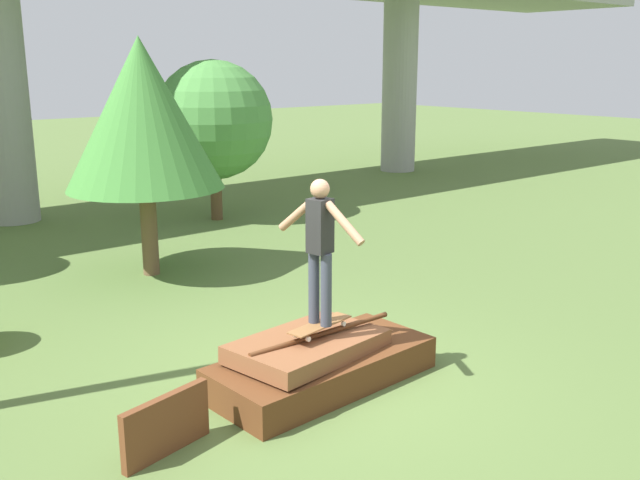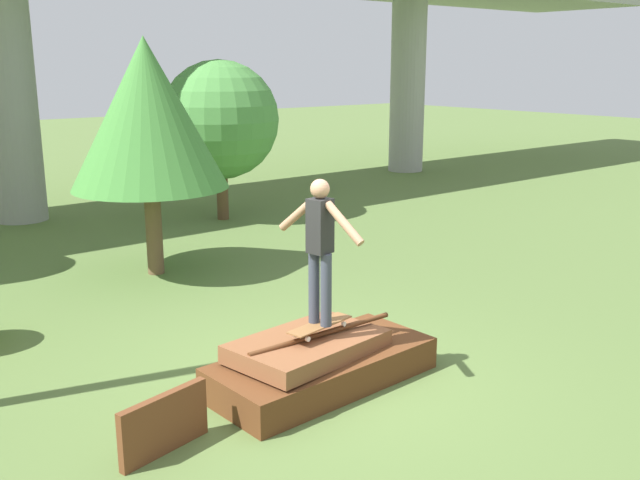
{
  "view_description": "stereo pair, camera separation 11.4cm",
  "coord_description": "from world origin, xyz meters",
  "px_view_note": "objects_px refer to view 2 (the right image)",
  "views": [
    {
      "loc": [
        -4.62,
        -5.54,
        3.42
      ],
      "look_at": [
        -0.03,
        0.01,
        1.63
      ],
      "focal_mm": 40.0,
      "sensor_mm": 36.0,
      "label": 1
    },
    {
      "loc": [
        -4.53,
        -5.61,
        3.42
      ],
      "look_at": [
        -0.03,
        0.01,
        1.63
      ],
      "focal_mm": 40.0,
      "sensor_mm": 36.0,
      "label": 2
    }
  ],
  "objects_px": {
    "skateboard": "(320,325)",
    "tree_behind_left": "(220,120)",
    "tree_mid_back": "(147,114)",
    "skater": "(320,242)"
  },
  "relations": [
    {
      "from": "skateboard",
      "to": "tree_behind_left",
      "type": "bearing_deg",
      "value": 65.76
    },
    {
      "from": "tree_behind_left",
      "to": "tree_mid_back",
      "type": "height_order",
      "value": "tree_mid_back"
    },
    {
      "from": "skater",
      "to": "tree_mid_back",
      "type": "height_order",
      "value": "tree_mid_back"
    },
    {
      "from": "tree_mid_back",
      "to": "skateboard",
      "type": "bearing_deg",
      "value": -95.74
    },
    {
      "from": "skateboard",
      "to": "tree_mid_back",
      "type": "bearing_deg",
      "value": 84.26
    },
    {
      "from": "skater",
      "to": "tree_behind_left",
      "type": "height_order",
      "value": "tree_behind_left"
    },
    {
      "from": "skater",
      "to": "tree_mid_back",
      "type": "relative_size",
      "value": 0.41
    },
    {
      "from": "skateboard",
      "to": "tree_behind_left",
      "type": "height_order",
      "value": "tree_behind_left"
    },
    {
      "from": "skateboard",
      "to": "tree_mid_back",
      "type": "xyz_separation_m",
      "value": [
        0.51,
        5.02,
        1.94
      ]
    },
    {
      "from": "skateboard",
      "to": "tree_behind_left",
      "type": "distance_m",
      "value": 8.9
    }
  ]
}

